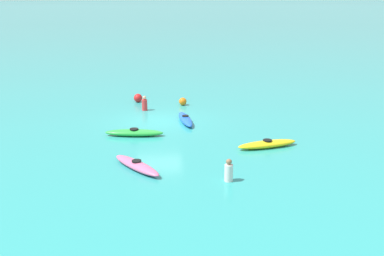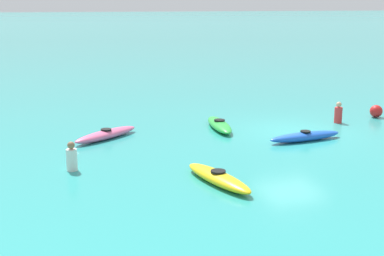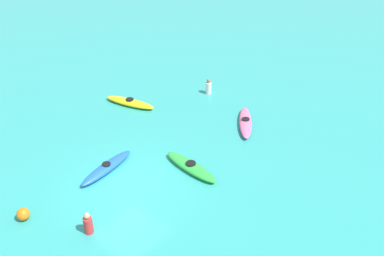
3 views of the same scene
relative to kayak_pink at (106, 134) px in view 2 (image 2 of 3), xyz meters
name	(u,v)px [view 2 (image 2 of 3)]	position (x,y,z in m)	size (l,w,h in m)	color
ground_plane	(292,131)	(-7.00, 1.16, -0.16)	(600.00, 600.00, 0.00)	teal
kayak_pink	(106,134)	(0.00, 0.00, 0.00)	(2.76, 2.14, 0.37)	pink
kayak_green	(219,125)	(-4.49, -0.14, 0.00)	(1.06, 2.93, 0.37)	green
kayak_blue	(305,136)	(-6.72, 2.59, 0.00)	(2.96, 0.81, 0.37)	blue
kayak_yellow	(218,178)	(-2.06, 5.90, 0.00)	(1.25, 2.96, 0.37)	yellow
buoy_red	(376,111)	(-11.70, 0.03, 0.11)	(0.54, 0.54, 0.54)	red
person_near_shore	(338,114)	(-9.53, 0.43, 0.22)	(0.44, 0.44, 0.88)	red
person_by_kayaks	(72,158)	(1.60, 3.44, 0.22)	(0.44, 0.44, 0.88)	silver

